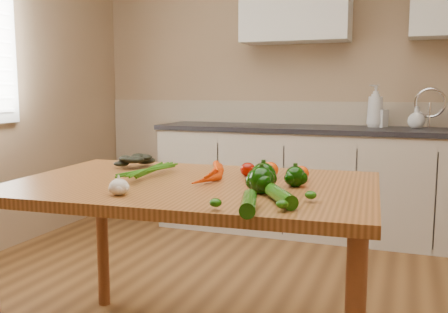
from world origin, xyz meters
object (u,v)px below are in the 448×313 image
object	(u,v)px
soap_bottle_a	(375,106)
pepper_b	(295,177)
leafy_greens	(135,156)
zucchini_b	(249,203)
zucchini_a	(281,196)
soap_bottle_c	(417,117)
tomato_a	(248,169)
carrot_bunch	(191,171)
garlic_bulb	(119,187)
pepper_a	(263,176)
table	(193,203)
soap_bottle_b	(380,114)
tomato_c	(301,173)
pepper_c	(261,180)
tomato_b	(270,170)

from	to	relation	value
soap_bottle_a	pepper_b	xyz separation A→B (m)	(-0.16, -2.27, -0.21)
soap_bottle_a	leafy_greens	world-z (taller)	soap_bottle_a
zucchini_b	soap_bottle_a	bearing A→B (deg)	85.64
zucchini_a	zucchini_b	size ratio (longest dim) A/B	1.01
soap_bottle_c	tomato_a	xyz separation A→B (m)	(-0.73, -2.09, -0.14)
carrot_bunch	garlic_bulb	size ratio (longest dim) A/B	3.88
pepper_a	soap_bottle_c	bearing A→B (deg)	76.12
soap_bottle_a	table	bearing A→B (deg)	-59.25
soap_bottle_b	pepper_a	distance (m)	2.40
zucchini_a	soap_bottle_a	bearing A→B (deg)	87.00
table	tomato_a	world-z (taller)	tomato_a
carrot_bunch	tomato_c	world-z (taller)	carrot_bunch
leafy_greens	soap_bottle_c	bearing A→B (deg)	56.59
garlic_bulb	pepper_a	xyz separation A→B (m)	(0.47, 0.30, 0.02)
pepper_c	soap_bottle_b	bearing A→B (deg)	83.30
soap_bottle_a	tomato_a	xyz separation A→B (m)	(-0.41, -2.11, -0.22)
pepper_b	tomato_a	world-z (taller)	pepper_b
soap_bottle_c	zucchini_a	xyz separation A→B (m)	(-0.45, -2.57, -0.14)
soap_bottle_b	tomato_c	xyz separation A→B (m)	(-0.20, -2.14, -0.16)
garlic_bulb	zucchini_b	xyz separation A→B (m)	(0.53, -0.07, -0.01)
tomato_a	zucchini_a	bearing A→B (deg)	-60.31
soap_bottle_b	tomato_c	distance (m)	2.15
tomato_a	zucchini_a	world-z (taller)	tomato_a
soap_bottle_a	pepper_a	world-z (taller)	soap_bottle_a
carrot_bunch	tomato_b	bearing A→B (deg)	22.01
soap_bottle_a	tomato_a	bearing A→B (deg)	-56.05
table	pepper_c	size ratio (longest dim) A/B	15.91
soap_bottle_b	leafy_greens	bearing A→B (deg)	-91.26
tomato_a	zucchini_b	bearing A→B (deg)	-72.00
garlic_bulb	table	bearing A→B (deg)	66.34
table	carrot_bunch	distance (m)	0.15
pepper_a	garlic_bulb	bearing A→B (deg)	-147.63
carrot_bunch	pepper_b	distance (m)	0.46
pepper_b	tomato_b	xyz separation A→B (m)	(-0.15, 0.16, -0.01)
garlic_bulb	pepper_a	size ratio (longest dim) A/B	0.71
table	zucchini_b	xyz separation A→B (m)	(0.38, -0.40, 0.12)
carrot_bunch	leafy_greens	xyz separation A→B (m)	(-0.41, 0.21, 0.02)
soap_bottle_a	tomato_c	size ratio (longest dim) A/B	4.97
leafy_greens	pepper_b	world-z (taller)	leafy_greens
leafy_greens	garlic_bulb	world-z (taller)	leafy_greens
tomato_b	tomato_c	size ratio (longest dim) A/B	1.13
soap_bottle_c	carrot_bunch	bearing A→B (deg)	-119.31
garlic_bulb	carrot_bunch	bearing A→B (deg)	73.88
pepper_b	garlic_bulb	bearing A→B (deg)	-146.14
table	pepper_a	size ratio (longest dim) A/B	15.40
soap_bottle_b	pepper_a	world-z (taller)	soap_bottle_b
leafy_greens	tomato_a	xyz separation A→B (m)	(0.62, -0.06, -0.02)
pepper_b	tomato_a	xyz separation A→B (m)	(-0.25, 0.16, -0.01)
soap_bottle_c	zucchini_a	size ratio (longest dim) A/B	0.80
tomato_b	soap_bottle_c	bearing A→B (deg)	73.49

